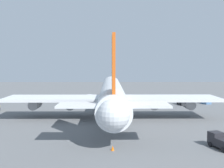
{
  "coord_description": "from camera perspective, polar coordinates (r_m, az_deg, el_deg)",
  "views": [
    {
      "loc": [
        -71.7,
        0.71,
        13.55
      ],
      "look_at": [
        0.0,
        0.0,
        8.18
      ],
      "focal_mm": 45.35,
      "sensor_mm": 36.0,
      "label": 1
    }
  ],
  "objects": [
    {
      "name": "baggage_tug",
      "position": [
        94.13,
        13.89,
        -3.48
      ],
      "size": [
        4.2,
        2.77,
        2.14
      ],
      "color": "#232328",
      "rests_on": "ground_plane"
    },
    {
      "name": "safety_cone_tail",
      "position": [
        44.85,
        0.13,
        -12.79
      ],
      "size": [
        0.53,
        0.53,
        0.75
      ],
      "primitive_type": "cone",
      "color": "orange",
      "rests_on": "ground_plane"
    },
    {
      "name": "safety_cone_nose",
      "position": [
        101.4,
        0.17,
        -3.2
      ],
      "size": [
        0.46,
        0.46,
        0.66
      ],
      "primitive_type": "cone",
      "color": "orange",
      "rests_on": "ground_plane"
    },
    {
      "name": "maintenance_van",
      "position": [
        103.39,
        -4.87,
        -2.68
      ],
      "size": [
        4.11,
        3.96,
        2.13
      ],
      "color": "white",
      "rests_on": "ground_plane"
    },
    {
      "name": "fuel_truck",
      "position": [
        48.82,
        21.11,
        -10.71
      ],
      "size": [
        5.36,
        3.38,
        2.36
      ],
      "color": "#232328",
      "rests_on": "ground_plane"
    },
    {
      "name": "cargo_container_fore",
      "position": [
        98.62,
        18.42,
        -3.31
      ],
      "size": [
        3.53,
        2.97,
        1.79
      ],
      "color": "#4C729E",
      "rests_on": "ground_plane"
    },
    {
      "name": "ground_plane",
      "position": [
        72.97,
        -0.0,
        -6.42
      ],
      "size": [
        256.26,
        256.26,
        0.0
      ],
      "primitive_type": "plane",
      "color": "slate"
    },
    {
      "name": "cargo_airplane",
      "position": [
        71.78,
        0.0,
        -2.01
      ],
      "size": [
        64.07,
        51.72,
        18.17
      ],
      "color": "silver",
      "rests_on": "ground_plane"
    }
  ]
}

